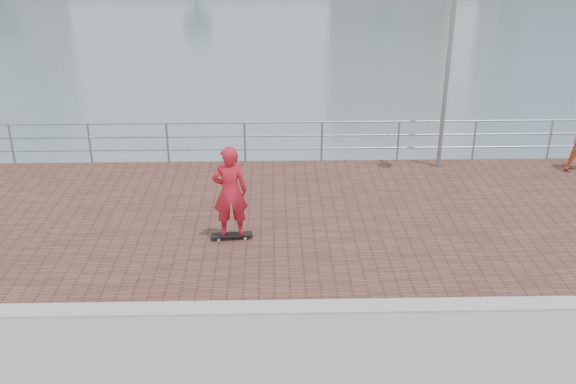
{
  "coord_description": "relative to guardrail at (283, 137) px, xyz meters",
  "views": [
    {
      "loc": [
        -0.28,
        -9.17,
        6.23
      ],
      "look_at": [
        0.0,
        2.0,
        1.3
      ],
      "focal_mm": 40.0,
      "sensor_mm": 36.0,
      "label": 1
    }
  ],
  "objects": [
    {
      "name": "brick_lane",
      "position": [
        -0.0,
        -3.4,
        -0.68
      ],
      "size": [
        40.0,
        6.8,
        0.02
      ],
      "primitive_type": "cube",
      "color": "brown",
      "rests_on": "seawall"
    },
    {
      "name": "curb",
      "position": [
        -0.0,
        -7.0,
        -0.66
      ],
      "size": [
        40.0,
        0.4,
        0.06
      ],
      "primitive_type": "cube",
      "color": "#B7B5AD",
      "rests_on": "seawall"
    },
    {
      "name": "guardrail",
      "position": [
        0.0,
        0.0,
        0.0
      ],
      "size": [
        39.06,
        0.06,
        1.13
      ],
      "color": "#8C9EA8",
      "rests_on": "brick_lane"
    },
    {
      "name": "street_lamp",
      "position": [
        4.08,
        -0.91,
        3.3
      ],
      "size": [
        0.41,
        1.19,
        5.61
      ],
      "color": "gray",
      "rests_on": "brick_lane"
    },
    {
      "name": "skateboard",
      "position": [
        -1.15,
        -4.45,
        -0.6
      ],
      "size": [
        0.87,
        0.31,
        0.1
      ],
      "rotation": [
        0.0,
        0.0,
        0.11
      ],
      "color": "black",
      "rests_on": "brick_lane"
    },
    {
      "name": "skateboarder",
      "position": [
        -1.15,
        -4.45,
        0.38
      ],
      "size": [
        0.75,
        0.54,
        1.93
      ],
      "primitive_type": "imported",
      "rotation": [
        0.0,
        0.0,
        3.25
      ],
      "color": "red",
      "rests_on": "skateboard"
    }
  ]
}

